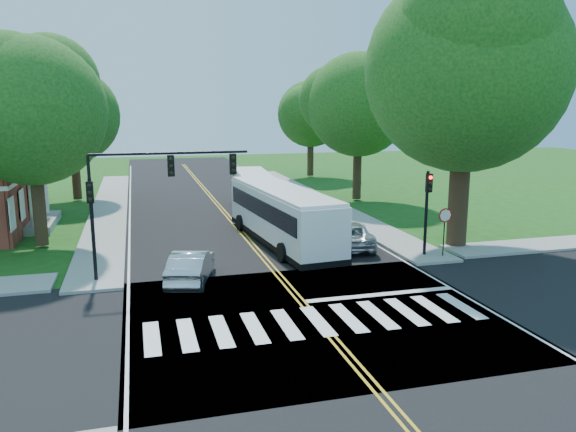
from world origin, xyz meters
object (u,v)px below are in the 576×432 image
object	(u,v)px
hatchback	(191,266)
bus_lead	(282,214)
signal_nw	(145,185)
suv	(349,234)
dark_sedan	(313,211)
bus_follow	(255,192)
signal_ne	(427,202)

from	to	relation	value
hatchback	bus_lead	bearing A→B (deg)	-118.55
signal_nw	hatchback	size ratio (longest dim) A/B	1.60
bus_lead	suv	size ratio (longest dim) A/B	2.44
bus_lead	hatchback	bearing A→B (deg)	40.58
signal_nw	bus_lead	xyz separation A→B (m)	(7.61, 4.98, -2.67)
hatchback	dark_sedan	xyz separation A→B (m)	(9.62, 12.11, -0.13)
suv	bus_lead	bearing A→B (deg)	-16.06
bus_lead	dark_sedan	bearing A→B (deg)	-127.32
hatchback	dark_sedan	distance (m)	15.47
bus_follow	suv	world-z (taller)	bus_follow
bus_follow	suv	size ratio (longest dim) A/B	2.15
signal_ne	bus_lead	size ratio (longest dim) A/B	0.35
signal_ne	dark_sedan	world-z (taller)	signal_ne
bus_follow	hatchback	bearing A→B (deg)	72.60
signal_nw	signal_ne	world-z (taller)	signal_nw
bus_follow	hatchback	size ratio (longest dim) A/B	2.47
signal_ne	signal_nw	bearing A→B (deg)	-179.95
signal_nw	signal_ne	bearing A→B (deg)	0.05
bus_follow	hatchback	world-z (taller)	bus_follow
bus_follow	bus_lead	bearing A→B (deg)	91.18
bus_lead	hatchback	distance (m)	8.42
signal_ne	bus_follow	world-z (taller)	signal_ne
bus_lead	dark_sedan	size ratio (longest dim) A/B	3.02
signal_ne	bus_lead	xyz separation A→B (m)	(-6.45, 4.97, -1.26)
bus_lead	bus_follow	xyz separation A→B (m)	(0.55, 9.94, -0.20)
suv	dark_sedan	size ratio (longest dim) A/B	1.24
signal_nw	hatchback	distance (m)	4.18
signal_nw	signal_ne	distance (m)	14.13
signal_ne	hatchback	bearing A→B (deg)	-175.15
bus_follow	hatchback	distance (m)	17.19
signal_nw	hatchback	xyz separation A→B (m)	(1.79, -1.03, -3.63)
bus_lead	bus_follow	world-z (taller)	bus_lead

